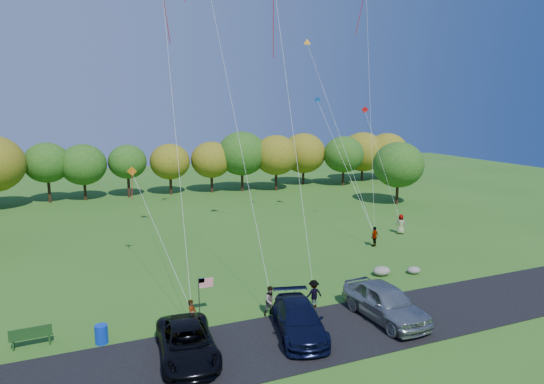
% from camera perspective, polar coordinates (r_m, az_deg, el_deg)
% --- Properties ---
extents(ground, '(140.00, 140.00, 0.00)m').
position_cam_1_polar(ground, '(29.88, 2.75, -13.07)').
color(ground, '#2E5F1B').
rests_on(ground, ground).
extents(asphalt_lane, '(44.00, 6.00, 0.06)m').
position_cam_1_polar(asphalt_lane, '(26.66, 6.61, -16.09)').
color(asphalt_lane, black).
rests_on(asphalt_lane, ground).
extents(treeline, '(75.87, 27.92, 8.29)m').
position_cam_1_polar(treeline, '(62.74, -11.51, 3.56)').
color(treeline, '#361F13').
rests_on(treeline, ground).
extents(minivan_dark, '(3.09, 5.78, 1.54)m').
position_cam_1_polar(minivan_dark, '(24.11, -9.95, -17.07)').
color(minivan_dark, black).
rests_on(minivan_dark, asphalt_lane).
extents(minivan_navy, '(3.56, 5.96, 1.62)m').
position_cam_1_polar(minivan_navy, '(25.94, 3.21, -14.77)').
color(minivan_navy, black).
rests_on(minivan_navy, asphalt_lane).
extents(minivan_silver, '(2.57, 5.96, 2.00)m').
position_cam_1_polar(minivan_silver, '(28.20, 13.19, -12.48)').
color(minivan_silver, gray).
rests_on(minivan_silver, asphalt_lane).
extents(flyer_a, '(0.69, 0.72, 1.66)m').
position_cam_1_polar(flyer_a, '(26.89, -9.41, -14.04)').
color(flyer_a, '#4C4C59').
rests_on(flyer_a, ground).
extents(flyer_b, '(0.87, 0.70, 1.71)m').
position_cam_1_polar(flyer_b, '(28.15, -0.13, -12.68)').
color(flyer_b, '#4C4C59').
rests_on(flyer_b, ground).
extents(flyer_c, '(1.11, 0.67, 1.68)m').
position_cam_1_polar(flyer_c, '(29.24, 4.93, -11.85)').
color(flyer_c, '#4C4C59').
rests_on(flyer_c, ground).
extents(flyer_d, '(1.08, 0.80, 1.70)m').
position_cam_1_polar(flyer_d, '(41.86, 11.98, -5.14)').
color(flyer_d, '#4C4C59').
rests_on(flyer_d, ground).
extents(flyer_e, '(1.07, 1.02, 1.84)m').
position_cam_1_polar(flyer_e, '(46.33, 14.92, -3.67)').
color(flyer_e, '#4C4C59').
rests_on(flyer_e, ground).
extents(park_bench, '(1.95, 0.51, 1.08)m').
position_cam_1_polar(park_bench, '(27.61, -26.49, -14.95)').
color(park_bench, '#193D16').
rests_on(park_bench, ground).
extents(trash_barrel, '(0.64, 0.64, 0.96)m').
position_cam_1_polar(trash_barrel, '(26.73, -19.43, -15.50)').
color(trash_barrel, '#0C35B5').
rests_on(trash_barrel, ground).
extents(flag_assembly, '(0.86, 0.56, 2.33)m').
position_cam_1_polar(flag_assembly, '(27.86, -8.10, -11.10)').
color(flag_assembly, black).
rests_on(flag_assembly, ground).
extents(boulder_near, '(1.27, 0.99, 0.63)m').
position_cam_1_polar(boulder_near, '(35.25, 12.78, -9.05)').
color(boulder_near, gray).
rests_on(boulder_near, ground).
extents(boulder_far, '(0.96, 0.80, 0.50)m').
position_cam_1_polar(boulder_far, '(36.19, 16.34, -8.82)').
color(boulder_far, gray).
rests_on(boulder_far, ground).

